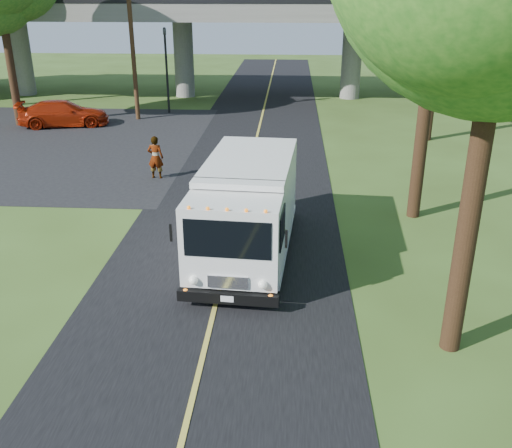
# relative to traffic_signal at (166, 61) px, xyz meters

# --- Properties ---
(ground) EXTENTS (120.00, 120.00, 0.00)m
(ground) POSITION_rel_traffic_signal_xyz_m (6.00, -26.00, -3.20)
(ground) COLOR #39501C
(ground) RESTS_ON ground
(road) EXTENTS (7.00, 90.00, 0.02)m
(road) POSITION_rel_traffic_signal_xyz_m (6.00, -16.00, -3.19)
(road) COLOR black
(road) RESTS_ON ground
(parking_lot) EXTENTS (16.00, 18.00, 0.01)m
(parking_lot) POSITION_rel_traffic_signal_xyz_m (-5.00, -8.00, -3.19)
(parking_lot) COLOR black
(parking_lot) RESTS_ON ground
(lane_line) EXTENTS (0.12, 90.00, 0.01)m
(lane_line) POSITION_rel_traffic_signal_xyz_m (6.00, -16.00, -3.17)
(lane_line) COLOR gold
(lane_line) RESTS_ON road
(overpass) EXTENTS (54.00, 10.00, 7.30)m
(overpass) POSITION_rel_traffic_signal_xyz_m (6.00, 6.00, 1.36)
(overpass) COLOR slate
(overpass) RESTS_ON ground
(traffic_signal) EXTENTS (0.18, 0.22, 5.20)m
(traffic_signal) POSITION_rel_traffic_signal_xyz_m (0.00, 0.00, 0.00)
(traffic_signal) COLOR black
(traffic_signal) RESTS_ON ground
(utility_pole) EXTENTS (1.60, 0.26, 9.00)m
(utility_pole) POSITION_rel_traffic_signal_xyz_m (-1.50, -2.00, 1.40)
(utility_pole) COLOR #472D19
(utility_pole) RESTS_ON ground
(step_van) EXTENTS (2.97, 6.95, 2.85)m
(step_van) POSITION_rel_traffic_signal_xyz_m (6.58, -20.50, -1.65)
(step_van) COLOR white
(step_van) RESTS_ON ground
(red_sedan) EXTENTS (5.37, 3.19, 1.46)m
(red_sedan) POSITION_rel_traffic_signal_xyz_m (-5.30, -4.03, -2.47)
(red_sedan) COLOR #9D2109
(red_sedan) RESTS_ON ground
(pedestrian) EXTENTS (0.70, 0.49, 1.82)m
(pedestrian) POSITION_rel_traffic_signal_xyz_m (2.20, -13.34, -2.29)
(pedestrian) COLOR gray
(pedestrian) RESTS_ON ground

